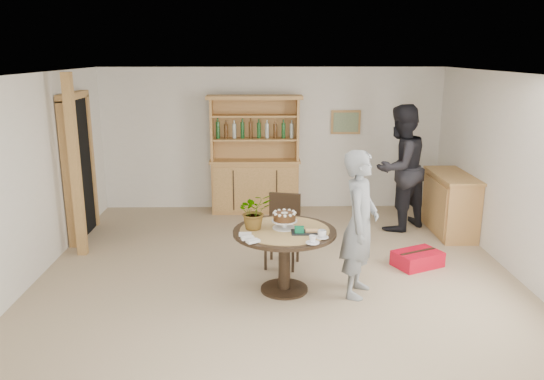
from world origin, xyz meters
The scene contains 17 objects.
ground centered at (0.00, 0.00, 0.00)m, with size 7.00×7.00×0.00m, color tan.
room_shell centered at (0.00, 0.01, 1.74)m, with size 6.04×7.04×2.52m.
doorway centered at (-2.93, 2.00, 1.11)m, with size 0.13×1.10×2.18m.
pine_post centered at (-2.70, 1.20, 1.25)m, with size 0.12×0.12×2.50m, color tan.
hutch centered at (-0.30, 3.24, 0.69)m, with size 1.62×0.54×2.04m.
sideboard centered at (2.74, 2.00, 0.47)m, with size 0.54×1.26×0.94m.
dining_table centered at (0.07, -0.02, 0.60)m, with size 1.20×1.20×0.76m.
dining_chair centered at (0.09, 0.80, 0.54)m, with size 0.51×0.51×0.95m.
birthday_cake centered at (0.07, 0.03, 0.88)m, with size 0.30×0.30×0.20m.
flower_vase centered at (-0.28, 0.03, 0.97)m, with size 0.38×0.33×0.42m, color #3F7233.
gift_tray centered at (0.29, -0.15, 0.79)m, with size 0.30×0.20×0.08m.
coffee_cup_a centered at (0.47, -0.30, 0.80)m, with size 0.15×0.15×0.09m.
coffee_cup_b centered at (0.35, -0.47, 0.79)m, with size 0.15×0.15×0.08m.
napkins centered at (-0.34, -0.34, 0.77)m, with size 0.24×0.33×0.03m.
teen_boy centered at (0.92, -0.12, 0.85)m, with size 0.62×0.41×1.71m, color gray.
adult_person centered at (1.97, 2.23, 0.99)m, with size 0.96×0.75×1.98m, color black.
red_suitcase centered at (1.86, 0.68, 0.10)m, with size 0.71×0.62×0.21m.
Camera 1 is at (-0.20, -5.82, 2.75)m, focal length 35.00 mm.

